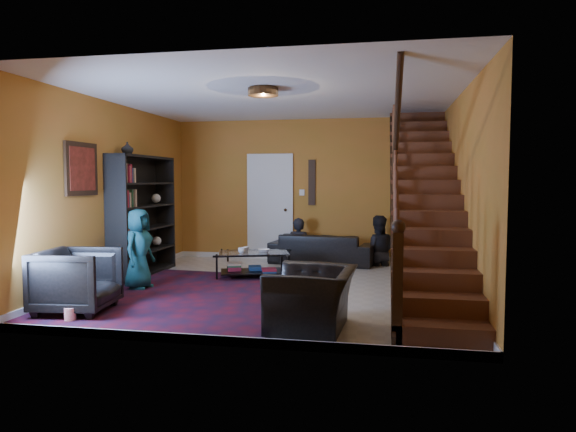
# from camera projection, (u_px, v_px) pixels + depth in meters

# --- Properties ---
(floor) EXTENTS (5.50, 5.50, 0.00)m
(floor) POSITION_uv_depth(u_px,v_px,m) (276.00, 287.00, 7.64)
(floor) COLOR beige
(floor) RESTS_ON ground
(room) EXTENTS (5.50, 5.50, 5.50)m
(room) POSITION_uv_depth(u_px,v_px,m) (219.00, 267.00, 9.18)
(room) COLOR #C66D2C
(room) RESTS_ON ground
(staircase) EXTENTS (0.95, 5.02, 3.18)m
(staircase) POSITION_uv_depth(u_px,v_px,m) (425.00, 194.00, 7.15)
(staircase) COLOR brown
(staircase) RESTS_ON floor
(bookshelf) EXTENTS (0.35, 1.80, 2.00)m
(bookshelf) POSITION_uv_depth(u_px,v_px,m) (143.00, 218.00, 8.60)
(bookshelf) COLOR black
(bookshelf) RESTS_ON floor
(door) EXTENTS (0.82, 0.05, 2.05)m
(door) POSITION_uv_depth(u_px,v_px,m) (270.00, 208.00, 10.37)
(door) COLOR silver
(door) RESTS_ON floor
(framed_picture) EXTENTS (0.04, 0.74, 0.74)m
(framed_picture) POSITION_uv_depth(u_px,v_px,m) (81.00, 169.00, 7.10)
(framed_picture) COLOR maroon
(framed_picture) RESTS_ON room
(wall_hanging) EXTENTS (0.14, 0.03, 0.90)m
(wall_hanging) POSITION_uv_depth(u_px,v_px,m) (312.00, 182.00, 10.18)
(wall_hanging) COLOR black
(wall_hanging) RESTS_ON room
(ceiling_fixture) EXTENTS (0.40, 0.40, 0.10)m
(ceiling_fixture) POSITION_uv_depth(u_px,v_px,m) (263.00, 92.00, 6.66)
(ceiling_fixture) COLOR #3F2814
(ceiling_fixture) RESTS_ON room
(rug) EXTENTS (3.37, 3.77, 0.02)m
(rug) POSITION_uv_depth(u_px,v_px,m) (191.00, 296.00, 7.03)
(rug) COLOR #4B0D1A
(rug) RESTS_ON floor
(sofa) EXTENTS (2.06, 1.03, 0.57)m
(sofa) POSITION_uv_depth(u_px,v_px,m) (322.00, 249.00, 9.80)
(sofa) COLOR black
(sofa) RESTS_ON floor
(armchair_left) EXTENTS (0.94, 0.92, 0.78)m
(armchair_left) POSITION_uv_depth(u_px,v_px,m) (77.00, 281.00, 6.15)
(armchair_left) COLOR black
(armchair_left) RESTS_ON floor
(armchair_right) EXTENTS (0.93, 1.04, 0.65)m
(armchair_right) POSITION_uv_depth(u_px,v_px,m) (312.00, 299.00, 5.50)
(armchair_right) COLOR black
(armchair_right) RESTS_ON floor
(person_adult_a) EXTENTS (0.50, 0.35, 1.32)m
(person_adult_a) POSITION_uv_depth(u_px,v_px,m) (298.00, 252.00, 9.94)
(person_adult_a) COLOR black
(person_adult_a) RESTS_ON sofa
(person_adult_b) EXTENTS (0.73, 0.61, 1.39)m
(person_adult_b) POSITION_uv_depth(u_px,v_px,m) (377.00, 252.00, 9.66)
(person_adult_b) COLOR black
(person_adult_b) RESTS_ON sofa
(person_child) EXTENTS (0.44, 0.62, 1.18)m
(person_child) POSITION_uv_depth(u_px,v_px,m) (139.00, 249.00, 7.48)
(person_child) COLOR #164B57
(person_child) RESTS_ON armchair_left
(coffee_table) EXTENTS (1.26, 0.96, 0.43)m
(coffee_table) POSITION_uv_depth(u_px,v_px,m) (254.00, 263.00, 8.35)
(coffee_table) COLOR black
(coffee_table) RESTS_ON floor
(cup_a) EXTENTS (0.12, 0.12, 0.09)m
(cup_a) POSITION_uv_depth(u_px,v_px,m) (242.00, 250.00, 8.21)
(cup_a) COLOR #999999
(cup_a) RESTS_ON coffee_table
(cup_b) EXTENTS (0.10, 0.10, 0.09)m
(cup_b) POSITION_uv_depth(u_px,v_px,m) (246.00, 249.00, 8.34)
(cup_b) COLOR #999999
(cup_b) RESTS_ON coffee_table
(bowl) EXTENTS (0.22, 0.22, 0.05)m
(bowl) POSITION_uv_depth(u_px,v_px,m) (264.00, 250.00, 8.35)
(bowl) COLOR #999999
(bowl) RESTS_ON coffee_table
(vase) EXTENTS (0.18, 0.18, 0.19)m
(vase) POSITION_uv_depth(u_px,v_px,m) (127.00, 148.00, 8.03)
(vase) COLOR #999999
(vase) RESTS_ON bookshelf
(popcorn_bucket) EXTENTS (0.16, 0.16, 0.14)m
(popcorn_bucket) POSITION_uv_depth(u_px,v_px,m) (70.00, 314.00, 5.77)
(popcorn_bucket) COLOR red
(popcorn_bucket) RESTS_ON rug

